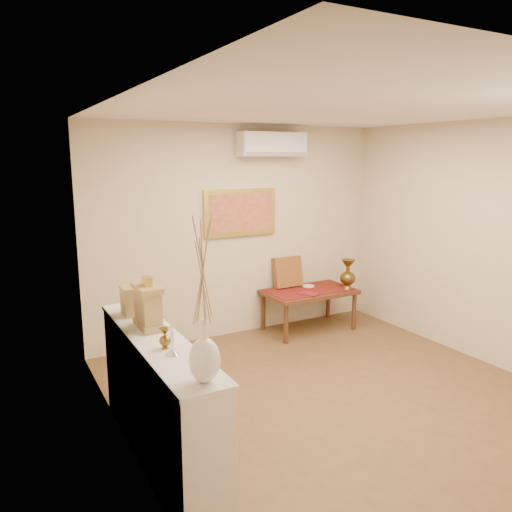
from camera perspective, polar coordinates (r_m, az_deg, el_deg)
floor at (r=5.01m, az=10.30°, el=-16.15°), size 4.50×4.50×0.00m
ceiling at (r=4.48m, az=11.55°, el=16.25°), size 4.50×4.50×0.00m
wall_back at (r=6.43m, az=-1.91°, el=2.79°), size 4.00×0.02×2.70m
wall_left at (r=3.66m, az=-14.20°, el=-4.01°), size 0.02×4.50×2.70m
wall_right at (r=6.02m, az=25.81°, el=1.10°), size 0.02×4.50×2.70m
white_vase at (r=2.89m, az=-6.05°, el=-5.16°), size 0.19×0.19×1.00m
candlestick at (r=3.44m, az=-9.58°, el=-9.54°), size 0.10×0.10×0.20m
brass_urn_small at (r=3.56m, az=-10.37°, el=-8.88°), size 0.09×0.09×0.19m
table_cloth at (r=6.70m, az=6.09°, el=-3.87°), size 1.14×0.59×0.01m
brass_urn_tall at (r=6.79m, az=10.45°, el=-1.68°), size 0.21×0.21×0.48m
plate at (r=6.86m, az=6.01°, el=-3.43°), size 0.16×0.16×0.01m
menu at (r=6.49m, az=6.04°, el=-4.28°), size 0.28×0.31×0.01m
cushion at (r=6.78m, az=3.62°, el=-1.82°), size 0.41×0.18×0.42m
display_ledge at (r=4.01m, az=-11.08°, el=-15.67°), size 0.37×2.02×0.98m
mantel_clock at (r=3.99m, az=-12.23°, el=-5.59°), size 0.17×0.36×0.41m
wooden_chest at (r=4.35m, az=-14.00°, el=-4.95°), size 0.16×0.21×0.24m
low_table at (r=6.72m, az=6.08°, el=-4.44°), size 1.20×0.70×0.55m
painting at (r=6.37m, az=-1.81°, el=4.99°), size 1.00×0.06×0.60m
ac_unit at (r=6.44m, az=1.83°, el=12.62°), size 0.90×0.25×0.30m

